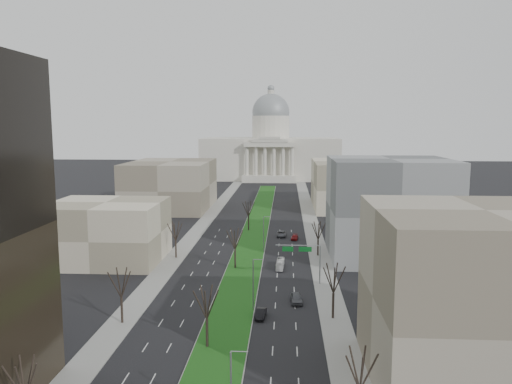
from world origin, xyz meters
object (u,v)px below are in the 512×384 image
at_px(car_grey_far, 281,234).
at_px(car_grey_near, 296,298).
at_px(car_red, 295,237).
at_px(box_van, 280,264).
at_px(car_black, 261,313).

bearing_deg(car_grey_far, car_grey_near, -84.94).
relative_size(car_red, car_grey_far, 0.80).
bearing_deg(box_van, car_grey_far, 92.82).
bearing_deg(car_black, car_grey_far, 91.55).
distance_m(car_red, car_grey_far, 5.20).
relative_size(car_grey_near, car_grey_far, 0.91).
bearing_deg(car_black, car_red, 87.68).
height_order(car_black, car_red, car_black).
xyz_separation_m(car_grey_near, car_black, (-6.06, -7.44, -0.11)).
height_order(car_grey_far, box_van, box_van).
xyz_separation_m(car_grey_near, car_grey_far, (-3.22, 53.69, -0.09)).
relative_size(car_black, car_red, 1.01).
bearing_deg(box_van, car_grey_near, -78.91).
distance_m(car_grey_near, car_red, 50.10).
xyz_separation_m(car_black, car_grey_far, (2.84, 61.13, 0.03)).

